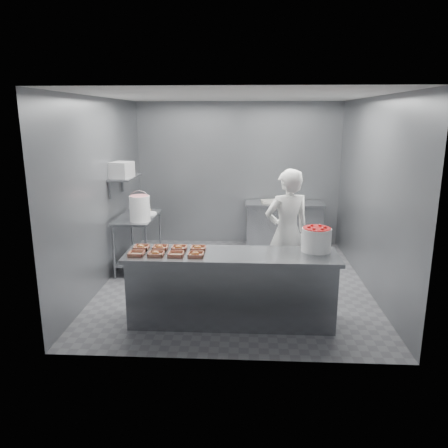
{
  "coord_description": "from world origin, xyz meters",
  "views": [
    {
      "loc": [
        0.19,
        -6.42,
        2.53
      ],
      "look_at": [
        -0.15,
        -0.2,
        0.98
      ],
      "focal_mm": 35.0,
      "sensor_mm": 36.0,
      "label": 1
    }
  ],
  "objects_px": {
    "service_counter": "(231,288)",
    "tray_6": "(179,248)",
    "appliance": "(122,170)",
    "prep_table": "(138,234)",
    "tray_1": "(156,254)",
    "tray_4": "(141,247)",
    "tray_5": "(160,247)",
    "tray_3": "(196,254)",
    "tray_2": "(176,254)",
    "strawberry_tub": "(316,239)",
    "back_counter": "(284,225)",
    "tray_0": "(136,253)",
    "glaze_bucket": "(140,208)",
    "worker": "(287,233)",
    "tray_7": "(198,248)"
  },
  "relations": [
    {
      "from": "service_counter",
      "to": "tray_6",
      "type": "height_order",
      "value": "tray_6"
    },
    {
      "from": "service_counter",
      "to": "appliance",
      "type": "bearing_deg",
      "value": 135.73
    },
    {
      "from": "service_counter",
      "to": "prep_table",
      "type": "distance_m",
      "value": 2.56
    },
    {
      "from": "tray_1",
      "to": "tray_6",
      "type": "distance_m",
      "value": 0.35
    },
    {
      "from": "tray_4",
      "to": "tray_5",
      "type": "distance_m",
      "value": 0.24
    },
    {
      "from": "tray_3",
      "to": "tray_4",
      "type": "xyz_separation_m",
      "value": [
        -0.72,
        0.25,
        0.0
      ]
    },
    {
      "from": "tray_2",
      "to": "appliance",
      "type": "xyz_separation_m",
      "value": [
        -1.16,
        1.9,
        0.77
      ]
    },
    {
      "from": "tray_1",
      "to": "strawberry_tub",
      "type": "xyz_separation_m",
      "value": [
        1.94,
        0.28,
        0.14
      ]
    },
    {
      "from": "prep_table",
      "to": "strawberry_tub",
      "type": "height_order",
      "value": "strawberry_tub"
    },
    {
      "from": "tray_3",
      "to": "tray_5",
      "type": "height_order",
      "value": "same"
    },
    {
      "from": "tray_1",
      "to": "tray_5",
      "type": "xyz_separation_m",
      "value": [
        0.0,
        0.25,
        0.0
      ]
    },
    {
      "from": "back_counter",
      "to": "tray_1",
      "type": "relative_size",
      "value": 8.01
    },
    {
      "from": "tray_6",
      "to": "tray_1",
      "type": "bearing_deg",
      "value": -133.46
    },
    {
      "from": "tray_0",
      "to": "tray_6",
      "type": "bearing_deg",
      "value": 27.97
    },
    {
      "from": "tray_3",
      "to": "glaze_bucket",
      "type": "distance_m",
      "value": 2.05
    },
    {
      "from": "back_counter",
      "to": "worker",
      "type": "bearing_deg",
      "value": -93.66
    },
    {
      "from": "tray_3",
      "to": "tray_7",
      "type": "height_order",
      "value": "same"
    },
    {
      "from": "tray_4",
      "to": "appliance",
      "type": "height_order",
      "value": "appliance"
    },
    {
      "from": "strawberry_tub",
      "to": "appliance",
      "type": "bearing_deg",
      "value": 150.41
    },
    {
      "from": "back_counter",
      "to": "tray_3",
      "type": "distance_m",
      "value": 3.66
    },
    {
      "from": "back_counter",
      "to": "appliance",
      "type": "xyz_separation_m",
      "value": [
        -2.72,
        -1.48,
        1.24
      ]
    },
    {
      "from": "service_counter",
      "to": "tray_0",
      "type": "relative_size",
      "value": 13.88
    },
    {
      "from": "prep_table",
      "to": "tray_1",
      "type": "bearing_deg",
      "value": -70.2
    },
    {
      "from": "service_counter",
      "to": "tray_5",
      "type": "bearing_deg",
      "value": 172.01
    },
    {
      "from": "back_counter",
      "to": "tray_3",
      "type": "height_order",
      "value": "tray_3"
    },
    {
      "from": "strawberry_tub",
      "to": "tray_7",
      "type": "bearing_deg",
      "value": -179.09
    },
    {
      "from": "tray_3",
      "to": "strawberry_tub",
      "type": "height_order",
      "value": "strawberry_tub"
    },
    {
      "from": "tray_7",
      "to": "appliance",
      "type": "bearing_deg",
      "value": 130.31
    },
    {
      "from": "service_counter",
      "to": "tray_5",
      "type": "xyz_separation_m",
      "value": [
        -0.9,
        0.13,
        0.47
      ]
    },
    {
      "from": "tray_1",
      "to": "glaze_bucket",
      "type": "height_order",
      "value": "glaze_bucket"
    },
    {
      "from": "service_counter",
      "to": "glaze_bucket",
      "type": "relative_size",
      "value": 5.25
    },
    {
      "from": "tray_7",
      "to": "strawberry_tub",
      "type": "xyz_separation_m",
      "value": [
        1.46,
        0.02,
        0.14
      ]
    },
    {
      "from": "glaze_bucket",
      "to": "tray_6",
      "type": "bearing_deg",
      "value": -59.99
    },
    {
      "from": "back_counter",
      "to": "glaze_bucket",
      "type": "distance_m",
      "value": 3.0
    },
    {
      "from": "glaze_bucket",
      "to": "service_counter",
      "type": "bearing_deg",
      "value": -46.57
    },
    {
      "from": "back_counter",
      "to": "glaze_bucket",
      "type": "height_order",
      "value": "glaze_bucket"
    },
    {
      "from": "prep_table",
      "to": "tray_4",
      "type": "distance_m",
      "value": 1.92
    },
    {
      "from": "tray_4",
      "to": "tray_6",
      "type": "xyz_separation_m",
      "value": [
        0.48,
        0.0,
        0.0
      ]
    },
    {
      "from": "tray_1",
      "to": "tray_3",
      "type": "xyz_separation_m",
      "value": [
        0.48,
        0.0,
        0.0
      ]
    },
    {
      "from": "service_counter",
      "to": "tray_7",
      "type": "height_order",
      "value": "tray_7"
    },
    {
      "from": "tray_1",
      "to": "glaze_bucket",
      "type": "relative_size",
      "value": 0.38
    },
    {
      "from": "service_counter",
      "to": "worker",
      "type": "height_order",
      "value": "worker"
    },
    {
      "from": "tray_3",
      "to": "glaze_bucket",
      "type": "relative_size",
      "value": 0.38
    },
    {
      "from": "service_counter",
      "to": "glaze_bucket",
      "type": "distance_m",
      "value": 2.3
    },
    {
      "from": "service_counter",
      "to": "tray_5",
      "type": "relative_size",
      "value": 13.88
    },
    {
      "from": "back_counter",
      "to": "appliance",
      "type": "bearing_deg",
      "value": -151.52
    },
    {
      "from": "prep_table",
      "to": "glaze_bucket",
      "type": "height_order",
      "value": "glaze_bucket"
    },
    {
      "from": "worker",
      "to": "strawberry_tub",
      "type": "distance_m",
      "value": 0.88
    },
    {
      "from": "tray_6",
      "to": "service_counter",
      "type": "bearing_deg",
      "value": -10.83
    },
    {
      "from": "tray_5",
      "to": "appliance",
      "type": "bearing_deg",
      "value": 119.12
    }
  ]
}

